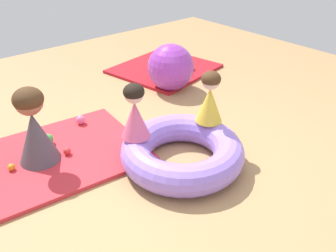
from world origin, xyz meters
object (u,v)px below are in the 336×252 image
Objects in this scene: child_in_yellow at (210,97)px; play_ball_red at (67,151)px; play_ball_blue at (188,72)px; play_ball_green at (48,139)px; play_ball_orange at (11,167)px; child_in_pink at (135,112)px; exercise_ball_large at (171,67)px; play_ball_yellow at (178,61)px; adult_seated at (34,127)px; play_ball_pink at (81,120)px; play_ball_teal at (190,66)px; inflatable_cushion at (182,151)px.

play_ball_red is (-1.17, 0.69, -0.45)m from child_in_yellow.
play_ball_green is (-2.28, -0.42, 0.02)m from play_ball_blue.
play_ball_orange is at bearing -167.30° from play_ball_blue.
child_in_pink is at bearing -55.02° from play_ball_green.
exercise_ball_large is (0.60, 1.26, -0.22)m from child_in_yellow.
play_ball_green is at bearing 24.04° from play_ball_orange.
child_in_pink reaches higher than play_ball_blue.
child_in_pink reaches higher than play_ball_yellow.
exercise_ball_large is at bearing -63.10° from adult_seated.
play_ball_red is at bearing -162.31° from exercise_ball_large.
adult_seated is 9.62× the size of play_ball_blue.
child_in_yellow is at bearing -126.98° from play_ball_blue.
play_ball_yellow is (2.90, 1.04, 0.00)m from play_ball_orange.
play_ball_pink is 2.15m from play_ball_yellow.
play_ball_yellow is 0.89m from exercise_ball_large.
play_ball_pink reaches higher than play_ball_blue.
adult_seated is at bearing -163.90° from play_ball_teal.
play_ball_pink is at bearing -73.13° from child_in_yellow.
play_ball_green is (-0.82, 1.06, -0.05)m from inflatable_cushion.
child_in_yellow is 7.53× the size of play_ball_yellow.
child_in_pink reaches higher than adult_seated.
play_ball_blue is 1.12× the size of play_ball_yellow.
play_ball_pink is 1.45× the size of play_ball_yellow.
play_ball_orange is (-1.25, 0.87, -0.07)m from inflatable_cushion.
child_in_pink is at bearing -115.16° from adult_seated.
child_in_yellow is 1.89m from play_ball_orange.
inflatable_cushion reaches higher than play_ball_orange.
child_in_pink is at bearing -146.17° from play_ball_blue.
child_in_yellow reaches higher than play_ball_blue.
play_ball_teal is at bearing 19.40° from play_ball_red.
exercise_ball_large is (-0.45, -0.14, 0.22)m from play_ball_blue.
play_ball_green is at bearing -161.08° from play_ball_yellow.
inflatable_cushion is 0.57m from child_in_pink.
child_in_yellow reaches higher than play_ball_pink.
exercise_ball_large is (1.77, 0.57, 0.23)m from play_ball_red.
inflatable_cushion is at bearing -134.72° from play_ball_blue.
play_ball_red is (-0.38, -0.44, -0.01)m from play_ball_pink.
play_ball_teal is (2.00, 0.40, 0.00)m from play_ball_pink.
play_ball_orange is at bearing -160.30° from play_ball_yellow.
play_ball_blue is at bearing 12.70° from play_ball_orange.
play_ball_pink is 0.92× the size of play_ball_teal.
play_ball_orange is at bearing 101.40° from adult_seated.
play_ball_yellow is at bearing 18.92° from play_ball_green.
play_ball_teal reaches higher than play_ball_orange.
inflatable_cushion is 2.53m from play_ball_yellow.
play_ball_blue is at bearing 10.41° from play_ball_green.
child_in_pink is at bearing -30.42° from play_ball_orange.
inflatable_cushion is 11.54× the size of play_ball_pink.
adult_seated is (-0.70, 0.55, -0.13)m from child_in_pink.
play_ball_blue is at bearing 17.34° from exercise_ball_large.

